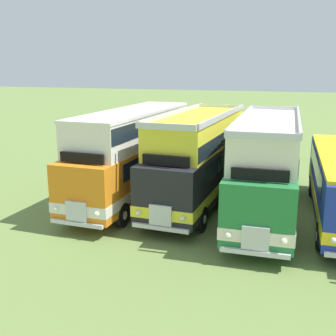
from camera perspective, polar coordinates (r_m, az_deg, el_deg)
The scene contains 5 objects.
ground_plane at distance 19.71m, azimuth 17.93°, elevation -6.45°, with size 200.00×200.00×0.00m, color olive.
bus_first_in_row at distance 20.98m, azimuth -4.72°, elevation 2.40°, with size 2.71×10.91×4.49m.
bus_second_in_row at distance 20.09m, azimuth 4.19°, elevation 1.57°, with size 2.79×10.02×4.52m.
bus_third_in_row at distance 18.94m, azimuth 13.42°, elevation 0.49°, with size 3.02×10.90×4.52m.
rope_fence_line at distance 31.75m, azimuth 18.57°, elevation 2.26°, with size 22.65×0.08×1.05m.
Camera 1 is at (-0.03, -18.59, 6.56)m, focal length 44.52 mm.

